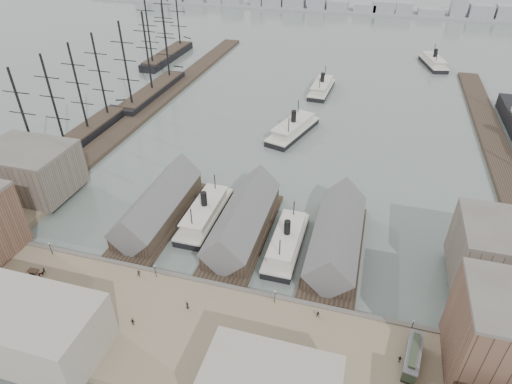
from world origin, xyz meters
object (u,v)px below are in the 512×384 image
(horse_cart_center, at_px, (106,314))
(horse_cart_right, at_px, (288,361))
(horse_cart_left, at_px, (39,273))
(ferry_docked_west, at_px, (205,213))
(tram, at_px, (412,357))

(horse_cart_center, height_order, horse_cart_right, horse_cart_right)
(horse_cart_left, bearing_deg, horse_cart_right, -98.17)
(ferry_docked_west, height_order, horse_cart_right, ferry_docked_west)
(tram, bearing_deg, horse_cart_left, -171.38)
(horse_cart_right, bearing_deg, ferry_docked_west, 53.00)
(ferry_docked_west, bearing_deg, tram, -31.30)
(ferry_docked_west, bearing_deg, horse_cart_left, -130.87)
(horse_cart_left, height_order, horse_cart_center, horse_cart_center)
(tram, distance_m, horse_cart_right, 24.51)
(ferry_docked_west, relative_size, horse_cart_right, 5.92)
(ferry_docked_west, xyz_separation_m, horse_cart_right, (34.39, -42.08, 0.42))
(horse_cart_left, bearing_deg, ferry_docked_west, -42.60)
(ferry_docked_west, bearing_deg, horse_cart_right, -50.75)
(tram, xyz_separation_m, horse_cart_center, (-64.96, -6.24, -1.19))
(ferry_docked_west, xyz_separation_m, horse_cart_left, (-30.11, -34.79, 0.39))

